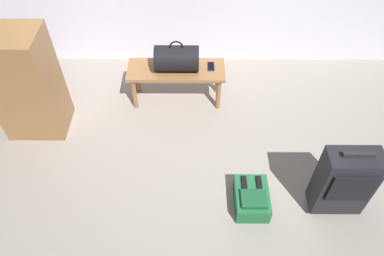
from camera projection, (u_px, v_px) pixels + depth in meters
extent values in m
plane|color=gray|center=(193.00, 160.00, 3.48)|extent=(6.60, 6.60, 0.00)
cube|color=olive|center=(176.00, 70.00, 3.74)|extent=(1.00, 0.36, 0.04)
cylinder|color=olive|center=(134.00, 94.00, 3.82)|extent=(0.05, 0.05, 0.38)
cylinder|color=olive|center=(218.00, 94.00, 3.81)|extent=(0.05, 0.05, 0.38)
cylinder|color=olive|center=(137.00, 77.00, 3.99)|extent=(0.05, 0.05, 0.38)
cylinder|color=olive|center=(217.00, 78.00, 3.98)|extent=(0.05, 0.05, 0.38)
cylinder|color=black|center=(177.00, 59.00, 3.63)|extent=(0.44, 0.26, 0.26)
torus|color=black|center=(176.00, 47.00, 3.53)|extent=(0.14, 0.02, 0.14)
cube|color=#191E4C|center=(211.00, 66.00, 3.75)|extent=(0.07, 0.14, 0.01)
cube|color=black|center=(211.00, 66.00, 3.74)|extent=(0.06, 0.13, 0.00)
cube|color=black|center=(344.00, 182.00, 2.87)|extent=(0.42, 0.21, 0.65)
cube|color=black|center=(352.00, 189.00, 2.73)|extent=(0.33, 0.02, 0.29)
cube|color=#262628|center=(359.00, 155.00, 2.61)|extent=(0.23, 0.03, 0.04)
cylinder|color=black|center=(312.00, 197.00, 3.18)|extent=(0.02, 0.05, 0.05)
cylinder|color=black|center=(346.00, 197.00, 3.18)|extent=(0.02, 0.05, 0.05)
cube|color=#1E6038|center=(252.00, 198.00, 3.10)|extent=(0.28, 0.38, 0.17)
cube|color=#184D2C|center=(254.00, 199.00, 2.98)|extent=(0.21, 0.17, 0.04)
cube|color=black|center=(245.00, 186.00, 3.08)|extent=(0.04, 0.19, 0.02)
cube|color=black|center=(260.00, 186.00, 3.08)|extent=(0.04, 0.19, 0.02)
cube|color=olive|center=(25.00, 84.00, 3.38)|extent=(0.56, 0.44, 1.10)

